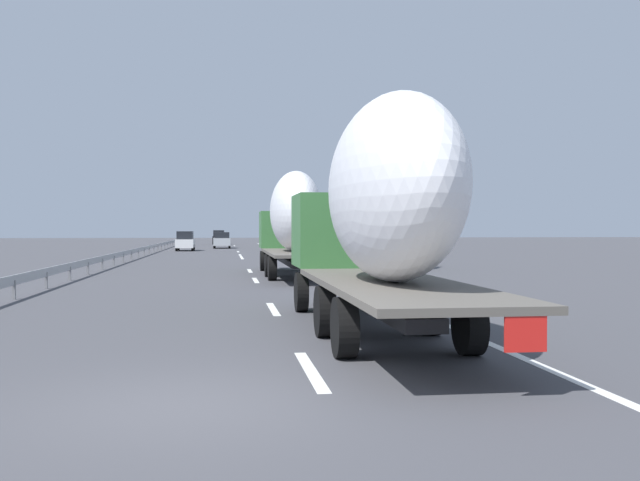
{
  "coord_description": "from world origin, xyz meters",
  "views": [
    {
      "loc": [
        -9.05,
        -0.48,
        2.19
      ],
      "look_at": [
        20.95,
        -4.47,
        1.7
      ],
      "focal_mm": 40.57,
      "sensor_mm": 36.0,
      "label": 1
    }
  ],
  "objects_px": {
    "car_black_suv": "(219,237)",
    "car_white_van": "(185,241)",
    "truck_lead": "(293,219)",
    "road_sign": "(304,229)",
    "truck_trailing": "(379,208)",
    "car_silver_hatch": "(222,240)"
  },
  "relations": [
    {
      "from": "car_white_van",
      "to": "car_black_suv",
      "type": "relative_size",
      "value": 1.02
    },
    {
      "from": "car_silver_hatch",
      "to": "car_black_suv",
      "type": "height_order",
      "value": "car_black_suv"
    },
    {
      "from": "car_silver_hatch",
      "to": "car_white_van",
      "type": "bearing_deg",
      "value": 158.53
    },
    {
      "from": "car_silver_hatch",
      "to": "car_black_suv",
      "type": "distance_m",
      "value": 20.86
    },
    {
      "from": "truck_lead",
      "to": "truck_trailing",
      "type": "bearing_deg",
      "value": -180.0
    },
    {
      "from": "truck_lead",
      "to": "truck_trailing",
      "type": "xyz_separation_m",
      "value": [
        -18.54,
        -0.0,
        -0.03
      ]
    },
    {
      "from": "truck_trailing",
      "to": "car_black_suv",
      "type": "xyz_separation_m",
      "value": [
        88.97,
        3.88,
        -1.62
      ]
    },
    {
      "from": "car_white_van",
      "to": "road_sign",
      "type": "bearing_deg",
      "value": -148.79
    },
    {
      "from": "truck_trailing",
      "to": "road_sign",
      "type": "height_order",
      "value": "truck_trailing"
    },
    {
      "from": "car_black_suv",
      "to": "car_white_van",
      "type": "bearing_deg",
      "value": 174.11
    },
    {
      "from": "car_silver_hatch",
      "to": "road_sign",
      "type": "xyz_separation_m",
      "value": [
        -25.81,
        -6.47,
        1.28
      ]
    },
    {
      "from": "truck_lead",
      "to": "car_black_suv",
      "type": "height_order",
      "value": "truck_lead"
    },
    {
      "from": "road_sign",
      "to": "car_black_suv",
      "type": "bearing_deg",
      "value": 8.51
    },
    {
      "from": "car_white_van",
      "to": "car_black_suv",
      "type": "bearing_deg",
      "value": -5.89
    },
    {
      "from": "truck_lead",
      "to": "road_sign",
      "type": "distance_m",
      "value": 23.97
    },
    {
      "from": "car_white_van",
      "to": "car_black_suv",
      "type": "height_order",
      "value": "car_black_suv"
    },
    {
      "from": "truck_lead",
      "to": "truck_trailing",
      "type": "relative_size",
      "value": 1.06
    },
    {
      "from": "truck_lead",
      "to": "road_sign",
      "type": "xyz_separation_m",
      "value": [
        23.77,
        -3.1,
        -0.43
      ]
    },
    {
      "from": "truck_trailing",
      "to": "car_black_suv",
      "type": "height_order",
      "value": "truck_trailing"
    },
    {
      "from": "car_black_suv",
      "to": "road_sign",
      "type": "relative_size",
      "value": 1.43
    },
    {
      "from": "road_sign",
      "to": "truck_trailing",
      "type": "bearing_deg",
      "value": 175.81
    },
    {
      "from": "truck_trailing",
      "to": "car_black_suv",
      "type": "relative_size",
      "value": 2.77
    }
  ]
}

